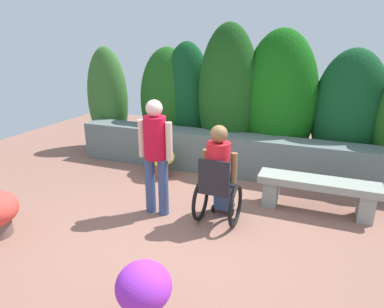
{
  "coord_description": "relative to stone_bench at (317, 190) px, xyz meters",
  "views": [
    {
      "loc": [
        1.51,
        -3.63,
        2.31
      ],
      "look_at": [
        -0.11,
        0.43,
        0.85
      ],
      "focal_mm": 32.06,
      "sensor_mm": 36.0,
      "label": 1
    }
  ],
  "objects": [
    {
      "name": "flower_pot_red_accent",
      "position": [
        -2.62,
        0.34,
        -0.0
      ],
      "size": [
        0.5,
        0.5,
        0.52
      ],
      "color": "#964F29",
      "rests_on": "ground"
    },
    {
      "name": "person_in_wheelchair",
      "position": [
        -1.2,
        -0.78,
        0.3
      ],
      "size": [
        0.53,
        0.66,
        1.33
      ],
      "rotation": [
        0.0,
        0.0,
        0.03
      ],
      "color": "black",
      "rests_on": "ground"
    },
    {
      "name": "hedge_backdrop",
      "position": [
        -1.4,
        1.6,
        0.84
      ],
      "size": [
        6.77,
        1.09,
        2.62
      ],
      "color": "#326328",
      "rests_on": "ground"
    },
    {
      "name": "stone_retaining_wall",
      "position": [
        -1.51,
        0.96,
        0.03
      ],
      "size": [
        5.98,
        0.51,
        0.72
      ],
      "primitive_type": "cube",
      "color": "slate",
      "rests_on": "ground"
    },
    {
      "name": "ground_plane",
      "position": [
        -1.51,
        -1.08,
        -0.33
      ],
      "size": [
        11.57,
        11.57,
        0.0
      ],
      "primitive_type": "plane",
      "color": "#8B5E50"
    },
    {
      "name": "flower_pot_purple_near",
      "position": [
        -1.24,
        -2.69,
        0.0
      ],
      "size": [
        0.47,
        0.47,
        0.58
      ],
      "color": "#5A5C4C",
      "rests_on": "ground"
    },
    {
      "name": "stone_bench",
      "position": [
        0.0,
        0.0,
        0.0
      ],
      "size": [
        1.62,
        0.4,
        0.48
      ],
      "rotation": [
        0.0,
        0.0,
        0.02
      ],
      "color": "gray",
      "rests_on": "ground"
    },
    {
      "name": "person_standing_companion",
      "position": [
        -2.06,
        -0.87,
        0.59
      ],
      "size": [
        0.49,
        0.3,
        1.59
      ],
      "rotation": [
        0.0,
        0.0,
        -0.21
      ],
      "color": "#394C7A",
      "rests_on": "ground"
    }
  ]
}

